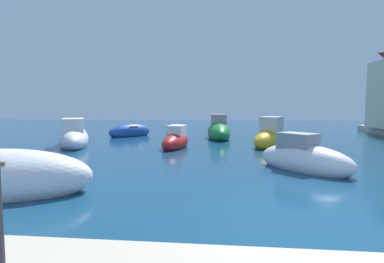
{
  "coord_description": "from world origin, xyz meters",
  "views": [
    {
      "loc": [
        -1.78,
        -5.47,
        2.16
      ],
      "look_at": [
        -3.39,
        10.45,
        0.79
      ],
      "focal_mm": 28.05,
      "sensor_mm": 36.0,
      "label": 1
    }
  ],
  "objects_px": {
    "moored_boat_6": "(270,138)",
    "moored_boat_8": "(176,141)",
    "moored_boat_7": "(130,132)",
    "moored_boat_2": "(74,137)",
    "moored_boat_5": "(304,159)",
    "moored_boat_1": "(219,131)"
  },
  "relations": [
    {
      "from": "moored_boat_1",
      "to": "moored_boat_7",
      "type": "height_order",
      "value": "moored_boat_1"
    },
    {
      "from": "moored_boat_6",
      "to": "moored_boat_7",
      "type": "xyz_separation_m",
      "value": [
        -9.08,
        4.5,
        -0.13
      ]
    },
    {
      "from": "moored_boat_1",
      "to": "moored_boat_2",
      "type": "xyz_separation_m",
      "value": [
        -7.82,
        -4.78,
        -0.01
      ]
    },
    {
      "from": "moored_boat_8",
      "to": "moored_boat_6",
      "type": "bearing_deg",
      "value": 107.31
    },
    {
      "from": "moored_boat_5",
      "to": "moored_boat_6",
      "type": "relative_size",
      "value": 0.97
    },
    {
      "from": "moored_boat_2",
      "to": "moored_boat_8",
      "type": "relative_size",
      "value": 1.54
    },
    {
      "from": "moored_boat_1",
      "to": "moored_boat_2",
      "type": "distance_m",
      "value": 9.17
    },
    {
      "from": "moored_boat_1",
      "to": "moored_boat_7",
      "type": "relative_size",
      "value": 1.48
    },
    {
      "from": "moored_boat_5",
      "to": "moored_boat_6",
      "type": "distance_m",
      "value": 5.92
    },
    {
      "from": "moored_boat_1",
      "to": "moored_boat_5",
      "type": "distance_m",
      "value": 10.41
    },
    {
      "from": "moored_boat_7",
      "to": "moored_boat_8",
      "type": "bearing_deg",
      "value": -103.26
    },
    {
      "from": "moored_boat_6",
      "to": "moored_boat_2",
      "type": "bearing_deg",
      "value": -59.21
    },
    {
      "from": "moored_boat_2",
      "to": "moored_boat_1",
      "type": "bearing_deg",
      "value": -84.09
    },
    {
      "from": "moored_boat_2",
      "to": "moored_boat_6",
      "type": "distance_m",
      "value": 10.62
    },
    {
      "from": "moored_boat_2",
      "to": "moored_boat_6",
      "type": "relative_size",
      "value": 1.45
    },
    {
      "from": "moored_boat_2",
      "to": "moored_boat_5",
      "type": "relative_size",
      "value": 1.5
    },
    {
      "from": "moored_boat_6",
      "to": "moored_boat_8",
      "type": "distance_m",
      "value": 5.03
    },
    {
      "from": "moored_boat_2",
      "to": "moored_boat_8",
      "type": "xyz_separation_m",
      "value": [
        5.65,
        -0.18,
        -0.1
      ]
    },
    {
      "from": "moored_boat_6",
      "to": "moored_boat_8",
      "type": "bearing_deg",
      "value": -52.81
    },
    {
      "from": "moored_boat_2",
      "to": "moored_boat_5",
      "type": "distance_m",
      "value": 11.99
    },
    {
      "from": "moored_boat_2",
      "to": "moored_boat_5",
      "type": "xyz_separation_m",
      "value": [
        10.8,
        -5.2,
        -0.08
      ]
    },
    {
      "from": "moored_boat_6",
      "to": "moored_boat_7",
      "type": "distance_m",
      "value": 10.13
    }
  ]
}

